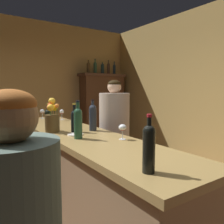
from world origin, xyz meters
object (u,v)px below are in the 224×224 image
at_px(display_bottle_center, 102,68).
at_px(wine_glass_rear, 62,112).
at_px(bar_counter, 79,181).
at_px(flower_arrangement, 52,119).
at_px(wine_bottle_pinot, 48,119).
at_px(display_bottle_right, 114,69).
at_px(bartender, 114,137).
at_px(wine_bottle_chardonnay, 93,116).
at_px(display_bottle_midleft, 95,67).
at_px(display_cabinet, 102,112).
at_px(wine_glass_front, 42,112).
at_px(cheese_plate, 75,135).
at_px(wine_bottle_merlot, 78,121).
at_px(wine_bottle_syrah, 74,120).
at_px(display_bottle_left, 88,67).
at_px(display_bottle_midright, 108,68).
at_px(wine_bottle_malbec, 149,146).
at_px(wine_glass_mid, 123,128).

bearing_deg(display_bottle_center, wine_glass_rear, -137.72).
relative_size(bar_counter, flower_arrangement, 8.33).
xyz_separation_m(wine_bottle_pinot, wine_glass_rear, (0.43, 0.70, -0.02)).
height_order(flower_arrangement, display_bottle_right, display_bottle_right).
bearing_deg(bartender, flower_arrangement, -6.59).
xyz_separation_m(bar_counter, wine_bottle_chardonnay, (0.18, 0.02, 0.67)).
bearing_deg(display_bottle_midleft, display_cabinet, 0.00).
height_order(wine_glass_front, cheese_plate, wine_glass_front).
xyz_separation_m(display_cabinet, wine_bottle_chardonnay, (-1.59, -2.41, 0.25)).
bearing_deg(display_bottle_center, wine_bottle_merlot, -125.33).
bearing_deg(wine_bottle_chardonnay, display_bottle_midleft, 59.76).
xyz_separation_m(wine_bottle_merlot, bartender, (0.77, 0.55, -0.33)).
xyz_separation_m(wine_bottle_chardonnay, wine_glass_rear, (0.04, 0.99, -0.05)).
relative_size(wine_bottle_merlot, wine_glass_front, 2.43).
bearing_deg(wine_bottle_syrah, display_bottle_left, 58.90).
height_order(display_cabinet, wine_bottle_chardonnay, display_cabinet).
height_order(wine_bottle_pinot, display_bottle_center, display_bottle_center).
bearing_deg(display_bottle_midright, display_bottle_center, 180.00).
xyz_separation_m(wine_bottle_merlot, display_bottle_center, (1.90, 2.68, 0.76)).
height_order(bar_counter, display_bottle_midright, display_bottle_midright).
relative_size(bar_counter, wine_bottle_syrah, 9.84).
distance_m(wine_bottle_chardonnay, wine_bottle_malbec, 1.28).
distance_m(bar_counter, bartender, 0.80).
bearing_deg(wine_glass_mid, display_bottle_right, 56.75).
height_order(wine_bottle_syrah, display_bottle_right, display_bottle_right).
distance_m(display_bottle_center, bartender, 2.64).
relative_size(wine_bottle_malbec, cheese_plate, 2.08).
distance_m(wine_bottle_syrah, display_bottle_midright, 3.17).
xyz_separation_m(flower_arrangement, display_bottle_midright, (2.15, 2.25, 0.79)).
bearing_deg(display_bottle_midright, flower_arrangement, -133.75).
bearing_deg(wine_bottle_malbec, wine_bottle_chardonnay, 74.43).
bearing_deg(wine_bottle_chardonnay, wine_bottle_malbec, -105.57).
bearing_deg(display_bottle_left, bar_counter, -120.21).
height_order(wine_bottle_syrah, wine_bottle_malbec, wine_bottle_malbec).
distance_m(cheese_plate, display_bottle_right, 3.46).
bearing_deg(bar_counter, wine_bottle_syrah, 104.65).
height_order(wine_glass_rear, display_bottle_center, display_bottle_center).
height_order(wine_bottle_syrah, display_bottle_left, display_bottle_left).
height_order(display_cabinet, wine_glass_mid, display_cabinet).
bearing_deg(display_bottle_left, cheese_plate, -120.58).
xyz_separation_m(wine_bottle_malbec, bartender, (0.82, 1.51, -0.32)).
bearing_deg(flower_arrangement, display_bottle_midright, 46.25).
height_order(wine_glass_mid, display_bottle_left, display_bottle_left).
relative_size(cheese_plate, display_bottle_right, 0.50).
xyz_separation_m(wine_bottle_syrah, flower_arrangement, (-0.19, 0.12, 0.01)).
relative_size(wine_bottle_syrah, display_bottle_midright, 0.93).
bearing_deg(bar_counter, display_cabinet, 53.89).
distance_m(cheese_plate, display_bottle_midright, 3.36).
height_order(wine_bottle_merlot, wine_glass_mid, wine_bottle_merlot).
bearing_deg(wine_bottle_chardonnay, wine_bottle_merlot, -138.17).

